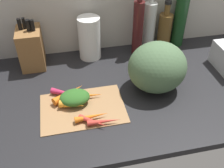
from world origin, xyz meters
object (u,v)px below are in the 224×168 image
object	(u,v)px
carrot_3	(72,105)
carrot_6	(70,94)
carrot_4	(87,96)
carrot_2	(93,121)
bottle_1	(149,25)
carrot_0	(69,93)
cutting_board	(83,108)
winter_squash	(157,67)
paper_towel_roll	(89,38)
knife_block	(31,48)
bottle_2	(165,29)
carrot_1	(104,121)
bottle_0	(138,27)
bottle_3	(180,20)
carrot_5	(92,117)

from	to	relation	value
carrot_3	carrot_6	distance (cm)	7.41
carrot_4	carrot_6	bearing A→B (deg)	163.16
carrot_2	bottle_1	xyz separation A→B (cm)	(39.91, 52.65, 11.93)
carrot_0	cutting_board	bearing A→B (deg)	-58.13
carrot_0	bottle_1	size ratio (longest dim) A/B	0.47
carrot_6	winter_squash	xyz separation A→B (cm)	(39.60, -0.95, 9.42)
paper_towel_roll	bottle_1	size ratio (longest dim) A/B	0.67
carrot_0	bottle_1	world-z (taller)	bottle_1
carrot_0	carrot_6	size ratio (longest dim) A/B	0.89
carrot_3	knife_block	xyz separation A→B (cm)	(-16.23, 37.72, 7.73)
carrot_3	paper_towel_roll	size ratio (longest dim) A/B	0.47
carrot_3	bottle_2	bearing A→B (deg)	36.44
carrot_1	bottle_1	world-z (taller)	bottle_1
cutting_board	carrot_4	xyz separation A→B (cm)	(2.81, 5.72, 1.52)
carrot_3	bottle_0	size ratio (longest dim) A/B	0.30
winter_squash	bottle_1	xyz separation A→B (cm)	(7.93, 35.39, 2.35)
carrot_0	bottle_1	distance (cm)	59.99
cutting_board	bottle_3	world-z (taller)	bottle_3
carrot_0	carrot_5	size ratio (longest dim) A/B	1.15
carrot_3	carrot_6	bearing A→B (deg)	93.06
cutting_board	bottle_3	xyz separation A→B (cm)	(60.61, 42.76, 14.77)
knife_block	bottle_2	xyz separation A→B (cm)	(72.48, 3.82, 0.28)
carrot_1	bottle_2	world-z (taller)	bottle_2
paper_towel_roll	carrot_3	bearing A→B (deg)	-109.17
carrot_0	carrot_1	distance (cm)	22.91
carrot_2	bottle_0	xyz separation A→B (cm)	(32.17, 48.74, 13.57)
knife_block	carrot_6	bearing A→B (deg)	-62.44
carrot_0	bottle_0	bearing A→B (deg)	36.96
cutting_board	carrot_1	xyz separation A→B (cm)	(7.13, -11.08, 1.60)
carrot_6	paper_towel_roll	xyz separation A→B (cm)	(14.06, 31.91, 9.19)
carrot_4	bottle_2	size ratio (longest dim) A/B	0.51
knife_block	paper_towel_roll	bearing A→B (deg)	3.02
carrot_5	bottle_2	distance (cm)	70.37
carrot_1	carrot_2	bearing A→B (deg)	168.43
winter_squash	paper_towel_roll	xyz separation A→B (cm)	(-25.54, 32.86, -0.22)
knife_block	bottle_3	xyz separation A→B (cm)	(81.14, 4.44, 4.90)
carrot_3	bottle_0	world-z (taller)	bottle_0
winter_squash	bottle_1	world-z (taller)	bottle_1
bottle_0	carrot_4	bearing A→B (deg)	-134.53
bottle_2	carrot_5	bearing A→B (deg)	-134.74
carrot_2	bottle_0	distance (cm)	59.96
carrot_0	winter_squash	bearing A→B (deg)	-1.74
carrot_5	winter_squash	distance (cm)	36.52
carrot_1	bottle_0	xyz separation A→B (cm)	(27.95, 49.61, 13.56)
carrot_0	knife_block	distance (cm)	34.66
carrot_5	bottle_3	size ratio (longest dim) A/B	0.39
cutting_board	knife_block	size ratio (longest dim) A/B	1.40
carrot_5	bottle_2	bearing A→B (deg)	45.26
cutting_board	bottle_3	distance (cm)	75.63
carrot_3	winter_squash	xyz separation A→B (cm)	(39.20, 6.44, 9.04)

